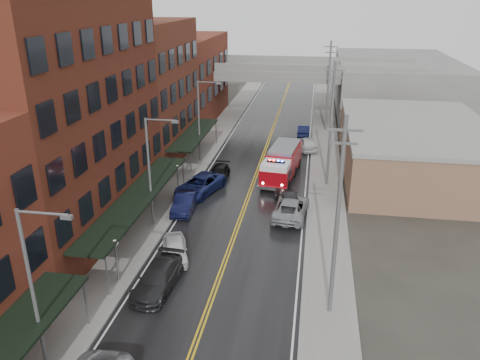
{
  "coord_description": "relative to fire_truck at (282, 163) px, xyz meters",
  "views": [
    {
      "loc": [
        5.63,
        -8.4,
        17.63
      ],
      "look_at": [
        -0.24,
        27.66,
        3.0
      ],
      "focal_mm": 35.0,
      "sensor_mm": 36.0,
      "label": 1
    }
  ],
  "objects": [
    {
      "name": "parked_car_left_6",
      "position": [
        -7.27,
        -5.1,
        -0.85
      ],
      "size": [
        4.49,
        6.6,
        1.68
      ],
      "primitive_type": "imported",
      "rotation": [
        0.0,
        0.0,
        -0.31
      ],
      "color": "#151E51",
      "rests_on": "ground"
    },
    {
      "name": "awning_2",
      "position": [
        -10.12,
        4.29,
        1.29
      ],
      "size": [
        2.6,
        13.0,
        3.09
      ],
      "color": "black",
      "rests_on": "ground"
    },
    {
      "name": "globe_lamp_2",
      "position": [
        -9.03,
        -6.21,
        0.62
      ],
      "size": [
        0.44,
        0.44,
        3.12
      ],
      "color": "#59595B",
      "rests_on": "ground"
    },
    {
      "name": "utility_pole_1",
      "position": [
        4.57,
        -1.21,
        4.61
      ],
      "size": [
        1.8,
        0.24,
        12.0
      ],
      "color": "#59595B",
      "rests_on": "ground"
    },
    {
      "name": "parked_car_left_7",
      "position": [
        -6.23,
        -1.41,
        -1.03
      ],
      "size": [
        1.9,
        4.58,
        1.32
      ],
      "primitive_type": "imported",
      "rotation": [
        0.0,
        0.0,
        0.01
      ],
      "color": "black",
      "rests_on": "ground"
    },
    {
      "name": "utility_pole_0",
      "position": [
        4.57,
        -21.21,
        4.61
      ],
      "size": [
        1.8,
        0.24,
        12.0
      ],
      "color": "#59595B",
      "rests_on": "ground"
    },
    {
      "name": "street_lamp_2",
      "position": [
        -9.18,
        3.79,
        3.49
      ],
      "size": [
        2.64,
        0.22,
        9.0
      ],
      "color": "#59595B",
      "rests_on": "ground"
    },
    {
      "name": "street_lamp_1",
      "position": [
        -9.18,
        -12.21,
        3.49
      ],
      "size": [
        2.64,
        0.22,
        9.0
      ],
      "color": "#59595B",
      "rests_on": "ground"
    },
    {
      "name": "parked_car_right_0",
      "position": [
        1.49,
        -8.65,
        -0.89
      ],
      "size": [
        3.15,
        5.97,
        1.6
      ],
      "primitive_type": "imported",
      "rotation": [
        0.0,
        0.0,
        3.06
      ],
      "color": "gray",
      "rests_on": "ground"
    },
    {
      "name": "sidewalk_right",
      "position": [
        4.67,
        -6.21,
        -1.62
      ],
      "size": [
        3.0,
        160.0,
        0.15
      ],
      "primitive_type": "cube",
      "color": "slate",
      "rests_on": "ground"
    },
    {
      "name": "globe_lamp_1",
      "position": [
        -9.03,
        -20.21,
        0.62
      ],
      "size": [
        0.44,
        0.44,
        3.12
      ],
      "color": "#59595B",
      "rests_on": "ground"
    },
    {
      "name": "brick_building_far",
      "position": [
        -15.93,
        21.79,
        4.31
      ],
      "size": [
        9.0,
        20.0,
        12.0
      ],
      "primitive_type": "cube",
      "color": "brown",
      "rests_on": "ground"
    },
    {
      "name": "parked_car_right_1",
      "position": [
        1.1,
        -6.41,
        -1.02
      ],
      "size": [
        3.05,
        4.99,
        1.35
      ],
      "primitive_type": "imported",
      "rotation": [
        0.0,
        0.0,
        3.41
      ],
      "color": "#28282B",
      "rests_on": "ground"
    },
    {
      "name": "parked_car_left_5",
      "position": [
        -7.63,
        -9.01,
        -0.92
      ],
      "size": [
        1.86,
        4.78,
        1.55
      ],
      "primitive_type": "imported",
      "rotation": [
        0.0,
        0.0,
        0.05
      ],
      "color": "black",
      "rests_on": "ground"
    },
    {
      "name": "curb_left",
      "position": [
        -8.28,
        -6.21,
        -1.62
      ],
      "size": [
        0.3,
        160.0,
        0.15
      ],
      "primitive_type": "cube",
      "color": "gray",
      "rests_on": "ground"
    },
    {
      "name": "curb_right",
      "position": [
        3.02,
        -6.21,
        -1.62
      ],
      "size": [
        0.3,
        160.0,
        0.15
      ],
      "primitive_type": "cube",
      "color": "gray",
      "rests_on": "ground"
    },
    {
      "name": "utility_pole_2",
      "position": [
        4.57,
        18.79,
        4.61
      ],
      "size": [
        1.8,
        0.24,
        12.0
      ],
      "color": "#59595B",
      "rests_on": "ground"
    },
    {
      "name": "brick_building_b",
      "position": [
        -15.93,
        -13.21,
        7.31
      ],
      "size": [
        9.0,
        20.0,
        18.0
      ],
      "primitive_type": "cube",
      "color": "#542216",
      "rests_on": "ground"
    },
    {
      "name": "parked_car_left_4",
      "position": [
        -6.23,
        -16.77,
        -0.97
      ],
      "size": [
        3.02,
        4.58,
        1.45
      ],
      "primitive_type": "imported",
      "rotation": [
        0.0,
        0.0,
        0.34
      ],
      "color": "silver",
      "rests_on": "ground"
    },
    {
      "name": "road",
      "position": [
        -2.63,
        -6.21,
        -1.68
      ],
      "size": [
        11.0,
        160.0,
        0.02
      ],
      "primitive_type": "cube",
      "color": "black",
      "rests_on": "ground"
    },
    {
      "name": "parked_car_left_3",
      "position": [
        -6.24,
        -20.51,
        -0.92
      ],
      "size": [
        2.49,
        5.43,
        1.54
      ],
      "primitive_type": "imported",
      "rotation": [
        0.0,
        0.0,
        -0.06
      ],
      "color": "#232325",
      "rests_on": "ground"
    },
    {
      "name": "sidewalk_left",
      "position": [
        -9.93,
        -6.21,
        -1.62
      ],
      "size": [
        3.0,
        160.0,
        0.15
      ],
      "primitive_type": "cube",
      "color": "slate",
      "rests_on": "ground"
    },
    {
      "name": "parked_car_right_2",
      "position": [
        2.37,
        9.8,
        -0.89
      ],
      "size": [
        2.81,
        5.0,
        1.6
      ],
      "primitive_type": "imported",
      "rotation": [
        0.0,
        0.0,
        3.35
      ],
      "color": "silver",
      "rests_on": "ground"
    },
    {
      "name": "brick_building_c",
      "position": [
        -15.93,
        4.29,
        5.81
      ],
      "size": [
        9.0,
        15.0,
        15.0
      ],
      "primitive_type": "cube",
      "color": "#5D2E1C",
      "rests_on": "ground"
    },
    {
      "name": "awning_1",
      "position": [
        -10.12,
        -13.21,
        1.3
      ],
      "size": [
        2.6,
        18.0,
        3.09
      ],
      "color": "black",
      "rests_on": "ground"
    },
    {
      "name": "fire_truck",
      "position": [
        0.0,
        0.0,
        0.0
      ],
      "size": [
        4.24,
        8.82,
        3.12
      ],
      "rotation": [
        0.0,
        0.0,
        -0.12
      ],
      "color": "maroon",
      "rests_on": "ground"
    },
    {
      "name": "tan_building",
      "position": [
        13.37,
        3.79,
        0.81
      ],
      "size": [
        14.0,
        22.0,
        5.0
      ],
      "primitive_type": "cube",
      "color": "brown",
      "rests_on": "ground"
    },
    {
      "name": "street_lamp_0",
      "position": [
        -9.18,
        -28.21,
        3.49
      ],
      "size": [
        2.64,
        0.22,
        9.0
      ],
      "color": "#59595B",
      "rests_on": "ground"
    },
    {
      "name": "parked_car_right_3",
      "position": [
        1.66,
        15.99,
        -0.97
      ],
      "size": [
        1.64,
        4.41,
        1.44
      ],
      "primitive_type": "imported",
      "rotation": [
        0.0,
        0.0,
        3.17
      ],
      "color": "black",
      "rests_on": "ground"
    },
    {
      "name": "overpass",
      "position": [
        -2.63,
        25.79,
        4.29
      ],
      "size": [
        40.0,
        10.0,
        7.5
      ],
      "color": "slate",
      "rests_on": "ground"
    },
    {
      "name": "right_far_block",
      "position": [
        15.37,
        33.79,
        2.31
      ],
      "size": [
        18.0,
        30.0,
        8.0
      ],
      "primitive_type": "cube",
      "color": "slate",
      "rests_on": "ground"
    }
  ]
}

